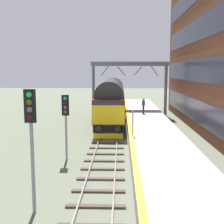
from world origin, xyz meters
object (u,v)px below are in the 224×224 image
object	(u,v)px
signal_post_mid	(66,118)
platform_number_sign	(133,118)
diesel_locomotive	(112,99)
signal_post_near	(31,134)
waiting_passenger	(143,104)

from	to	relation	value
signal_post_mid	platform_number_sign	bearing A→B (deg)	32.94
diesel_locomotive	platform_number_sign	bearing A→B (deg)	-81.16
signal_post_near	waiting_passenger	size ratio (longest dim) A/B	2.99
diesel_locomotive	platform_number_sign	world-z (taller)	diesel_locomotive
signal_post_mid	platform_number_sign	xyz separation A→B (m)	(4.24, 2.75, -0.46)
diesel_locomotive	signal_post_mid	world-z (taller)	diesel_locomotive
waiting_passenger	diesel_locomotive	bearing A→B (deg)	95.91
platform_number_sign	waiting_passenger	distance (m)	10.98
waiting_passenger	platform_number_sign	bearing A→B (deg)	-165.68
signal_post_near	waiting_passenger	distance (m)	21.39
signal_post_near	waiting_passenger	world-z (taller)	signal_post_near
platform_number_sign	waiting_passenger	xyz separation A→B (m)	(1.59, 10.86, -0.25)
signal_post_near	platform_number_sign	world-z (taller)	signal_post_near
diesel_locomotive	signal_post_near	size ratio (longest dim) A/B	3.72
platform_number_sign	signal_post_near	bearing A→B (deg)	-113.62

